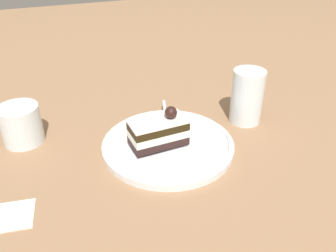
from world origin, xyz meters
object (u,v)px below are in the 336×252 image
object	(u,v)px
cake_slice	(159,131)
drink_glass_near	(247,100)
dessert_plate	(168,144)
drink_glass_far	(21,126)
fork	(165,114)

from	to	relation	value
cake_slice	drink_glass_near	size ratio (longest dim) A/B	0.95
cake_slice	drink_glass_near	distance (m)	0.20
dessert_plate	drink_glass_far	xyz separation A→B (m)	(0.24, -0.11, 0.02)
cake_slice	fork	distance (m)	0.10
dessert_plate	cake_slice	xyz separation A→B (m)	(0.02, 0.00, 0.03)
cake_slice	fork	xyz separation A→B (m)	(-0.04, -0.09, -0.02)
drink_glass_near	drink_glass_far	bearing A→B (deg)	-9.55
dessert_plate	drink_glass_far	size ratio (longest dim) A/B	3.24
dessert_plate	fork	size ratio (longest dim) A/B	2.31
cake_slice	fork	world-z (taller)	cake_slice
cake_slice	drink_glass_near	world-z (taller)	drink_glass_near
cake_slice	fork	bearing A→B (deg)	-115.87
fork	drink_glass_far	size ratio (longest dim) A/B	1.40
cake_slice	drink_glass_far	size ratio (longest dim) A/B	1.40
fork	drink_glass_far	world-z (taller)	drink_glass_far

